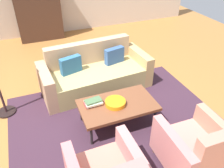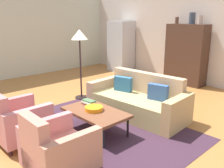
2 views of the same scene
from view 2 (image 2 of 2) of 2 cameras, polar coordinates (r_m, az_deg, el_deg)
The scene contains 16 objects.
ground_plane at distance 5.26m, azimuth 0.44°, elevation -7.06°, with size 11.20×11.20×0.00m, color #A86B34.
wall_back at distance 7.88m, azimuth 20.42°, elevation 10.05°, with size 9.33×0.12×2.80m, color beige.
wall_left at distance 8.86m, azimuth -21.27°, elevation 10.47°, with size 0.12×7.32×2.80m, color beige.
area_rug at distance 4.56m, azimuth -3.32°, elevation -10.74°, with size 3.40×2.60×0.01m, color #3B2332.
couch at distance 5.20m, azimuth 6.24°, elevation -4.05°, with size 2.15×1.03×0.86m.
coffee_table at distance 4.38m, azimuth -3.90°, elevation -6.69°, with size 1.20×0.70×0.40m.
armchair_left at distance 4.34m, azimuth -21.26°, elevation -8.34°, with size 0.81×0.81×0.88m.
armchair_right at distance 3.35m, azimuth -13.08°, elevation -14.90°, with size 0.81×0.81×0.88m.
fruit_bowl at distance 4.39m, azimuth -4.24°, elevation -5.70°, with size 0.32×0.32×0.07m, color orange.
book_stack at distance 4.69m, azimuth -5.39°, elevation -4.23°, with size 0.28×0.19×0.08m.
cabinet at distance 7.77m, azimuth 16.88°, elevation 6.57°, with size 1.20×0.51×1.80m.
vase_tall at distance 7.90m, azimuth 14.87°, elevation 14.14°, with size 0.11×0.11×0.20m, color brown.
vase_round at distance 7.64m, azimuth 18.17°, elevation 14.35°, with size 0.18×0.18×0.33m, color #363E4B.
vase_small at distance 7.52m, azimuth 19.85°, elevation 13.87°, with size 0.15×0.15×0.24m, color #BA9F8E.
refrigerator at distance 9.30m, azimuth 2.12°, elevation 8.74°, with size 0.80×0.73×1.85m.
floor_lamp at distance 6.02m, azimuth -7.54°, elevation 9.90°, with size 0.40×0.40×1.72m.
Camera 2 is at (3.51, -3.36, 2.02)m, focal length 39.25 mm.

